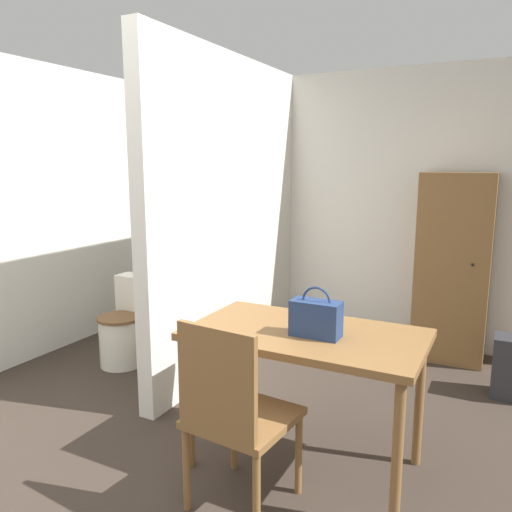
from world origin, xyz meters
TOP-DOWN VIEW (x-y plane):
  - wall_back at (0.00, 3.47)m, footprint 5.01×0.12m
  - wall_left at (-2.07, 1.70)m, footprint 0.12×4.41m
  - partition_wall at (-0.47, 2.28)m, footprint 0.12×2.26m
  - dining_table at (0.65, 1.15)m, footprint 1.24×0.71m
  - wooden_chair at (0.49, 0.65)m, footprint 0.50×0.50m
  - toilet at (-1.24, 1.85)m, footprint 0.37×0.52m
  - handbag at (0.72, 1.10)m, footprint 0.26×0.12m
  - wooden_cabinet at (1.17, 3.19)m, footprint 0.58×0.42m

SIDE VIEW (x-z plane):
  - toilet at x=-1.24m, z-range -0.05..0.67m
  - wooden_chair at x=0.49m, z-range 0.04..1.00m
  - dining_table at x=0.65m, z-range 0.30..1.08m
  - wooden_cabinet at x=1.17m, z-range 0.00..1.59m
  - handbag at x=0.72m, z-range 0.75..1.01m
  - wall_back at x=0.00m, z-range 0.00..2.50m
  - wall_left at x=-2.07m, z-range 0.00..2.50m
  - partition_wall at x=-0.47m, z-range 0.00..2.50m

